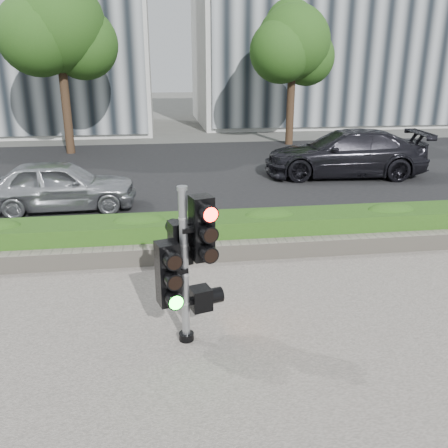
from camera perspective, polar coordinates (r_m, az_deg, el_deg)
name	(u,v)px	position (r m, az deg, el deg)	size (l,w,h in m)	color
ground	(213,308)	(7.67, -1.31, -10.13)	(120.00, 120.00, 0.00)	#51514C
sidewalk	(240,418)	(5.62, 1.92, -22.28)	(16.00, 11.00, 0.03)	#9E9389
road	(180,172)	(17.09, -5.27, 6.19)	(60.00, 13.00, 0.02)	black
curb	(196,237)	(10.50, -3.33, -1.58)	(60.00, 0.25, 0.12)	gray
stone_wall	(202,252)	(9.29, -2.70, -3.42)	(12.00, 0.32, 0.34)	gray
hedge	(199,233)	(9.83, -3.07, -1.08)	(12.00, 1.00, 0.68)	#448428
building_right	(336,26)	(33.86, 13.37, 22.18)	(18.00, 10.00, 12.00)	#B7B7B2
tree_left	(58,28)	(21.60, -19.36, 21.34)	(4.61, 4.03, 7.34)	black
tree_right	(292,45)	(23.10, 8.24, 20.50)	(4.10, 3.58, 6.53)	black
traffic_signal	(186,258)	(6.32, -4.65, -4.08)	(0.81, 0.68, 2.21)	black
car_silver	(60,185)	(13.17, -19.12, 4.45)	(1.57, 3.89, 1.33)	#AAACB1
car_dark	(345,153)	(16.82, 14.32, 8.26)	(2.20, 5.41, 1.57)	black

